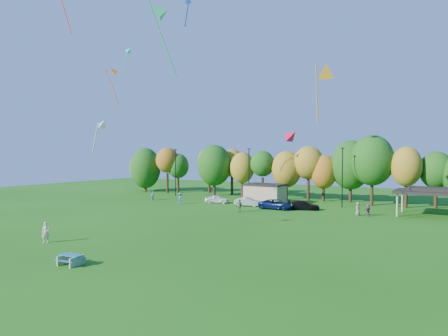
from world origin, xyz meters
The scene contains 22 objects.
ground centered at (0.00, 0.00, 0.00)m, with size 160.00×160.00×0.00m, color #19600F.
tree_line centered at (-1.03, 45.51, 5.91)m, with size 93.57×10.55×11.15m.
lamp_posts centered at (2.00, 40.00, 4.90)m, with size 64.50×0.25×9.09m.
utility_building centered at (-10.00, 38.00, 1.64)m, with size 6.30×4.30×3.25m.
pavilion centered at (14.00, 37.00, 3.23)m, with size 8.20×6.20×3.77m.
picnic_table centered at (-6.71, -2.17, 0.44)m, with size 1.85×1.58×0.75m.
kite_flyer centered at (-14.84, 1.45, 0.94)m, with size 0.69×0.45×1.88m, color beige.
car_a centered at (-17.12, 34.60, 0.67)m, with size 1.59×3.95×1.35m, color white.
car_b centered at (-10.90, 33.75, 0.68)m, with size 1.43×4.11×1.35m, color #A2A1A7.
car_c centered at (-5.73, 32.82, 0.72)m, with size 2.40×5.20×1.45m, color #0D1E52.
car_d centered at (-2.06, 34.33, 0.66)m, with size 1.86×4.56×1.32m, color black.
far_person_0 centered at (-9.01, 27.58, 0.90)m, with size 1.06×0.44×1.80m, color #537648.
far_person_1 centered at (-29.15, 32.60, 0.92)m, with size 0.90×0.70×1.85m, color teal.
far_person_3 centered at (7.19, 32.98, 0.80)m, with size 1.49×0.47×1.61m, color #963E6D.
far_person_4 centered at (-21.63, 30.53, 0.93)m, with size 1.20×0.69×1.85m, color #4A56A3.
far_person_5 centered at (5.95, 32.73, 0.90)m, with size 0.88×0.58×1.81m, color #6D7D55.
kite_1 centered at (-21.57, 16.12, 18.90)m, with size 2.51×2.71×5.32m.
kite_2 centered at (-7.12, 8.07, 21.49)m, with size 4.00×3.24×7.48m.
kite_3 centered at (7.56, 12.84, 15.30)m, with size 1.91×3.50×5.62m.
kite_4 centered at (-22.06, 19.60, 22.37)m, with size 2.60×1.14×4.31m.
kite_11 centered at (-12.24, 5.92, 11.01)m, with size 2.14×1.12×3.39m.
kite_12 centered at (7.33, 5.56, 9.44)m, with size 1.43×1.22×1.25m.
Camera 1 is at (17.83, -21.15, 8.11)m, focal length 32.00 mm.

